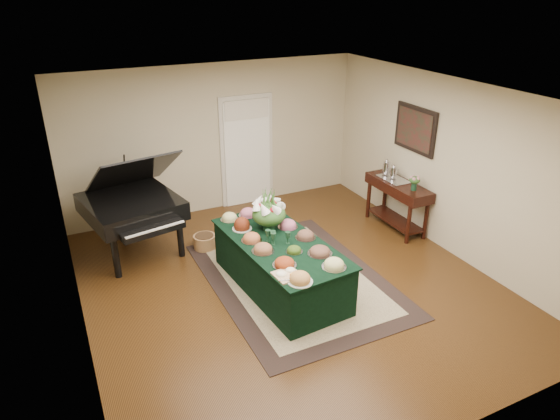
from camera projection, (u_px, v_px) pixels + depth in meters
name	position (u px, v px, depth m)	size (l,w,h in m)	color
ground	(289.00, 284.00, 7.17)	(6.00, 6.00, 0.00)	black
area_rug	(296.00, 279.00, 7.28)	(2.34, 3.28, 0.01)	black
kitchen_doorway	(247.00, 152.00, 9.41)	(1.05, 0.07, 2.10)	beige
buffet_table	(280.00, 265.00, 6.94)	(1.24, 2.32, 0.73)	black
food_platters	(277.00, 237.00, 6.83)	(1.02, 2.32, 0.14)	silver
cutting_board	(286.00, 272.00, 6.01)	(0.33, 0.33, 0.10)	tan
green_goblets	(276.00, 237.00, 6.72)	(0.29, 0.24, 0.18)	#153521
floral_centerpiece	(269.00, 210.00, 7.03)	(0.50, 0.50, 0.50)	#153521
grand_piano	(132.00, 205.00, 7.69)	(1.61, 1.79, 1.65)	black
wicker_basket	(205.00, 242.00, 8.09)	(0.36, 0.36, 0.23)	#A17041
mahogany_sideboard	(398.00, 193.00, 8.55)	(0.45, 1.33, 0.85)	black
tea_service	(390.00, 171.00, 8.62)	(0.34, 0.58, 0.30)	silver
pink_bouquet	(415.00, 180.00, 8.08)	(0.20, 0.20, 0.25)	#153521
wall_painting	(415.00, 129.00, 8.18)	(0.05, 0.95, 0.75)	black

